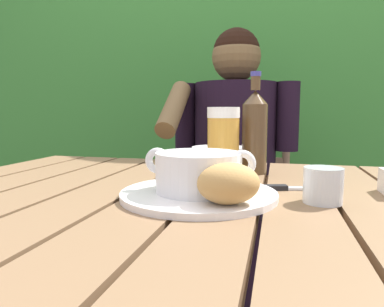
{
  "coord_description": "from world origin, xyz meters",
  "views": [
    {
      "loc": [
        0.21,
        -0.65,
        0.91
      ],
      "look_at": [
        0.04,
        0.07,
        0.82
      ],
      "focal_mm": 32.33,
      "sensor_mm": 36.0,
      "label": 1
    }
  ],
  "objects": [
    {
      "name": "diner_bowl",
      "position": [
        0.05,
        0.34,
        0.78
      ],
      "size": [
        0.16,
        0.16,
        0.06
      ],
      "color": "white",
      "rests_on": "dining_table"
    },
    {
      "name": "bread_roll",
      "position": [
        0.14,
        -0.11,
        0.79
      ],
      "size": [
        0.12,
        0.11,
        0.07
      ],
      "color": "tan",
      "rests_on": "serving_plate"
    },
    {
      "name": "beer_glass",
      "position": [
        0.08,
        0.21,
        0.83
      ],
      "size": [
        0.08,
        0.08,
        0.17
      ],
      "color": "gold",
      "rests_on": "dining_table"
    },
    {
      "name": "water_glass_small",
      "position": [
        0.3,
        -0.02,
        0.78
      ],
      "size": [
        0.07,
        0.07,
        0.06
      ],
      "color": "silver",
      "rests_on": "dining_table"
    },
    {
      "name": "hedge_backdrop",
      "position": [
        0.16,
        1.65,
        1.22
      ],
      "size": [
        3.65,
        0.88,
        2.86
      ],
      "color": "#34742E",
      "rests_on": "ground_plane"
    },
    {
      "name": "soup_bowl",
      "position": [
        0.07,
        -0.03,
        0.8
      ],
      "size": [
        0.21,
        0.16,
        0.08
      ],
      "color": "white",
      "rests_on": "serving_plate"
    },
    {
      "name": "person_eating",
      "position": [
        0.05,
        0.69,
        0.72
      ],
      "size": [
        0.48,
        0.47,
        1.23
      ],
      "color": "black",
      "rests_on": "ground_plane"
    },
    {
      "name": "beer_bottle",
      "position": [
        0.16,
        0.25,
        0.86
      ],
      "size": [
        0.06,
        0.06,
        0.26
      ],
      "color": "#4E3821",
      "rests_on": "dining_table"
    },
    {
      "name": "dining_table",
      "position": [
        -0.0,
        0.0,
        0.65
      ],
      "size": [
        1.14,
        0.9,
        0.75
      ],
      "color": "brown",
      "rests_on": "ground_plane"
    },
    {
      "name": "serving_plate",
      "position": [
        0.07,
        -0.03,
        0.75
      ],
      "size": [
        0.29,
        0.29,
        0.01
      ],
      "color": "white",
      "rests_on": "dining_table"
    },
    {
      "name": "table_knife",
      "position": [
        0.24,
        0.07,
        0.75
      ],
      "size": [
        0.15,
        0.06,
        0.01
      ],
      "color": "silver",
      "rests_on": "dining_table"
    },
    {
      "name": "chair_near_diner",
      "position": [
        0.05,
        0.89,
        0.5
      ],
      "size": [
        0.45,
        0.45,
        1.04
      ],
      "color": "#7A6048",
      "rests_on": "ground_plane"
    }
  ]
}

